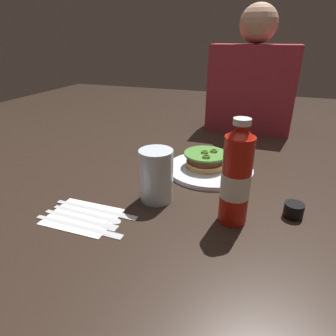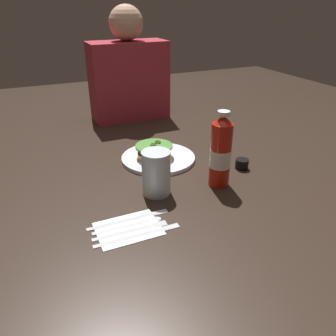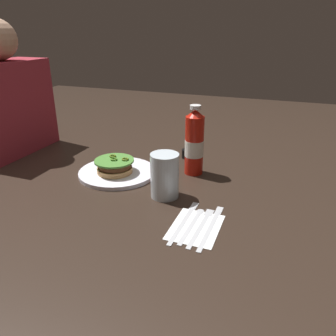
{
  "view_description": "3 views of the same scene",
  "coord_description": "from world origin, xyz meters",
  "views": [
    {
      "loc": [
        0.14,
        -0.74,
        0.39
      ],
      "look_at": [
        -0.1,
        -0.08,
        0.07
      ],
      "focal_mm": 31.08,
      "sensor_mm": 36.0,
      "label": 1
    },
    {
      "loc": [
        -0.44,
        -0.94,
        0.53
      ],
      "look_at": [
        -0.05,
        -0.07,
        0.05
      ],
      "focal_mm": 35.87,
      "sensor_mm": 36.0,
      "label": 2
    },
    {
      "loc": [
        -0.96,
        -0.45,
        0.48
      ],
      "look_at": [
        -0.05,
        -0.11,
        0.07
      ],
      "focal_mm": 35.7,
      "sensor_mm": 36.0,
      "label": 3
    }
  ],
  "objects": [
    {
      "name": "spoon_utensil",
      "position": [
        -0.22,
        -0.25,
        0.0
      ],
      "size": [
        0.19,
        0.03,
        0.0
      ],
      "color": "silver",
      "rests_on": "napkin"
    },
    {
      "name": "fork_utensil",
      "position": [
        -0.23,
        -0.27,
        0.0
      ],
      "size": [
        0.2,
        0.02,
        0.0
      ],
      "color": "silver",
      "rests_on": "napkin"
    },
    {
      "name": "ketchup_bottle",
      "position": [
        0.09,
        -0.16,
        0.11
      ],
      "size": [
        0.07,
        0.07,
        0.24
      ],
      "color": "red",
      "rests_on": "ground_plane"
    },
    {
      "name": "steak_knife",
      "position": [
        -0.22,
        -0.23,
        0.0
      ],
      "size": [
        0.22,
        0.02,
        0.0
      ],
      "color": "silver",
      "rests_on": "napkin"
    },
    {
      "name": "water_glass",
      "position": [
        -0.11,
        -0.12,
        0.07
      ],
      "size": [
        0.09,
        0.09,
        0.14
      ],
      "primitive_type": "cylinder",
      "color": "silver",
      "rests_on": "ground_plane"
    },
    {
      "name": "butter_knife",
      "position": [
        -0.22,
        -0.3,
        0.0
      ],
      "size": [
        0.22,
        0.02,
        0.0
      ],
      "color": "silver",
      "rests_on": "napkin"
    },
    {
      "name": "napkin",
      "position": [
        -0.25,
        -0.26,
        0.0
      ],
      "size": [
        0.16,
        0.12,
        0.0
      ],
      "primitive_type": "cube",
      "rotation": [
        0.0,
        0.0,
        0.0
      ],
      "color": "white",
      "rests_on": "ground_plane"
    },
    {
      "name": "condiment_cup",
      "position": [
        0.22,
        -0.09,
        0.02
      ],
      "size": [
        0.05,
        0.05,
        0.03
      ],
      "primitive_type": "cylinder",
      "color": "black",
      "rests_on": "ground_plane"
    },
    {
      "name": "diner_person",
      "position": [
        0.05,
        0.6,
        0.22
      ],
      "size": [
        0.36,
        0.16,
        0.51
      ],
      "color": "#9C2936",
      "rests_on": "ground_plane"
    },
    {
      "name": "ground_plane",
      "position": [
        0.0,
        0.0,
        0.0
      ],
      "size": [
        3.0,
        3.0,
        0.0
      ],
      "primitive_type": "plane",
      "color": "black"
    },
    {
      "name": "dinner_plate",
      "position": [
        -0.02,
        0.09,
        0.01
      ],
      "size": [
        0.27,
        0.27,
        0.01
      ],
      "primitive_type": "cylinder",
      "color": "white",
      "rests_on": "ground_plane"
    },
    {
      "name": "burger_sandwich",
      "position": [
        -0.03,
        0.09,
        0.04
      ],
      "size": [
        0.13,
        0.13,
        0.05
      ],
      "color": "tan",
      "rests_on": "dinner_plate"
    }
  ]
}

